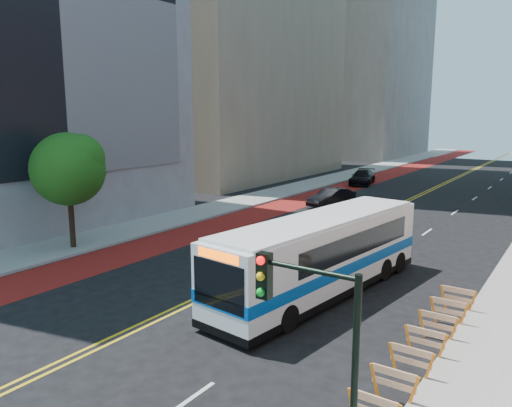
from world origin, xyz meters
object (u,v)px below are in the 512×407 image
at_px(street_tree, 69,166).
at_px(car_a, 326,197).
at_px(traffic_signal, 312,337).
at_px(car_c, 362,177).
at_px(car_b, 332,197).
at_px(transit_bus, 323,254).

height_order(street_tree, car_a, street_tree).
distance_m(traffic_signal, car_c, 47.48).
bearing_deg(street_tree, car_c, 83.81).
relative_size(car_a, car_b, 0.83).
xyz_separation_m(car_a, car_c, (-2.15, 13.56, 0.12)).
relative_size(street_tree, traffic_signal, 1.32).
bearing_deg(street_tree, car_b, 72.26).
distance_m(transit_bus, car_c, 35.05).
distance_m(car_a, car_b, 0.82).
height_order(street_tree, transit_bus, street_tree).
bearing_deg(car_c, traffic_signal, -80.51).
relative_size(street_tree, car_c, 1.23).
bearing_deg(car_a, transit_bus, -79.43).
xyz_separation_m(traffic_signal, transit_bus, (-5.30, 11.21, -1.89)).
distance_m(car_b, car_c, 14.21).
distance_m(street_tree, car_a, 22.39).
bearing_deg(traffic_signal, street_tree, 155.18).
bearing_deg(car_c, transit_bus, -82.08).
distance_m(car_a, car_c, 13.73).
xyz_separation_m(street_tree, car_c, (3.77, 34.72, -4.12)).
relative_size(transit_bus, car_b, 2.73).
bearing_deg(car_b, street_tree, -93.34).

